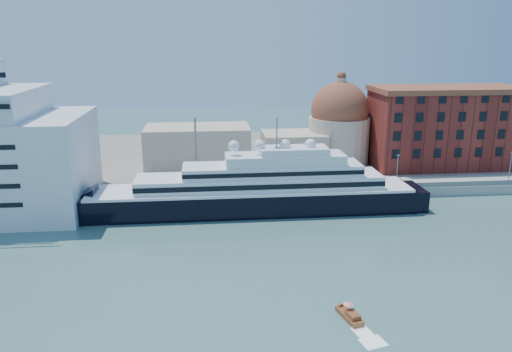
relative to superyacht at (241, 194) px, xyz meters
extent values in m
plane|color=#3C6766|center=(9.84, -23.00, -4.36)|extent=(400.00, 400.00, 0.00)
cube|color=gray|center=(9.84, 11.00, -3.11)|extent=(180.00, 10.00, 2.50)
cube|color=slate|center=(9.84, 52.00, -3.36)|extent=(260.00, 72.00, 2.00)
cube|color=slate|center=(9.84, 6.50, -1.26)|extent=(180.00, 0.10, 1.20)
cube|color=black|center=(2.30, 0.00, -2.25)|extent=(74.98, 11.53, 6.25)
cone|color=black|center=(-37.11, 0.00, -2.25)|extent=(9.61, 11.53, 11.53)
cube|color=black|center=(39.79, 0.00, -2.44)|extent=(5.77, 10.57, 5.77)
cube|color=white|center=(2.30, 0.00, 1.12)|extent=(73.05, 11.73, 0.58)
cube|color=white|center=(4.22, 0.00, 2.85)|extent=(55.75, 9.61, 2.88)
cube|color=black|center=(4.22, -4.80, 2.85)|extent=(55.75, 0.15, 1.15)
cube|color=white|center=(7.11, 0.00, 5.54)|extent=(40.37, 8.65, 2.50)
cube|color=white|center=(9.99, 0.00, 7.94)|extent=(26.91, 7.69, 2.31)
cube|color=white|center=(11.91, 0.00, 9.86)|extent=(15.38, 6.73, 1.54)
cylinder|color=slate|center=(8.07, 0.00, 13.90)|extent=(0.29, 0.29, 6.73)
sphere|color=white|center=(-1.54, 0.00, 11.21)|extent=(2.50, 2.50, 2.50)
sphere|color=white|center=(4.22, 0.00, 11.21)|extent=(2.50, 2.50, 2.50)
sphere|color=white|center=(9.99, 0.00, 11.21)|extent=(2.50, 2.50, 2.50)
sphere|color=white|center=(15.76, 0.00, 11.21)|extent=(2.50, 2.50, 2.50)
cube|color=white|center=(-23.98, -0.02, -3.75)|extent=(12.37, 4.59, 1.63)
cube|color=white|center=(-21.94, 0.07, -2.43)|extent=(4.18, 2.72, 1.22)
cube|color=brown|center=(12.10, -46.77, -4.05)|extent=(3.02, 5.59, 0.89)
cube|color=brown|center=(12.32, -47.63, -3.30)|extent=(1.92, 2.50, 0.71)
cylinder|color=slate|center=(11.99, -46.34, -2.94)|extent=(0.05, 0.05, 1.42)
cone|color=red|center=(11.99, -46.34, -2.15)|extent=(1.60, 1.60, 0.35)
cube|color=maroon|center=(61.84, 29.00, 8.64)|extent=(42.00, 18.00, 22.00)
cube|color=brown|center=(61.84, 29.00, 20.14)|extent=(43.00, 19.00, 1.50)
cylinder|color=beige|center=(31.84, 35.00, 4.64)|extent=(18.00, 18.00, 14.00)
sphere|color=brown|center=(31.84, 35.00, 13.64)|extent=(17.00, 17.00, 17.00)
cylinder|color=beige|center=(31.84, 35.00, 21.64)|extent=(3.00, 3.00, 3.00)
cube|color=beige|center=(17.84, 33.00, 2.64)|extent=(18.00, 14.00, 10.00)
cube|color=beige|center=(-10.16, 35.00, 3.64)|extent=(30.00, 16.00, 12.00)
cylinder|color=slate|center=(-50.16, 8.00, 2.14)|extent=(0.24, 0.24, 8.00)
cube|color=slate|center=(-50.16, 8.00, 6.24)|extent=(0.80, 0.30, 0.25)
cylinder|color=slate|center=(-20.16, 8.00, 2.14)|extent=(0.24, 0.24, 8.00)
cube|color=slate|center=(-20.16, 8.00, 6.24)|extent=(0.80, 0.30, 0.25)
cylinder|color=slate|center=(9.84, 8.00, 2.14)|extent=(0.24, 0.24, 8.00)
cube|color=slate|center=(9.84, 8.00, 6.24)|extent=(0.80, 0.30, 0.25)
cylinder|color=slate|center=(39.84, 8.00, 2.14)|extent=(0.24, 0.24, 8.00)
cube|color=slate|center=(39.84, 8.00, 6.24)|extent=(0.80, 0.30, 0.25)
cylinder|color=slate|center=(69.84, 8.00, 2.14)|extent=(0.24, 0.24, 8.00)
cube|color=slate|center=(69.84, 8.00, 6.24)|extent=(0.80, 0.30, 0.25)
cylinder|color=slate|center=(-10.16, 10.00, 7.14)|extent=(0.50, 0.50, 18.00)
camera|label=1|loc=(-7.66, -108.46, 34.65)|focal=35.00mm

